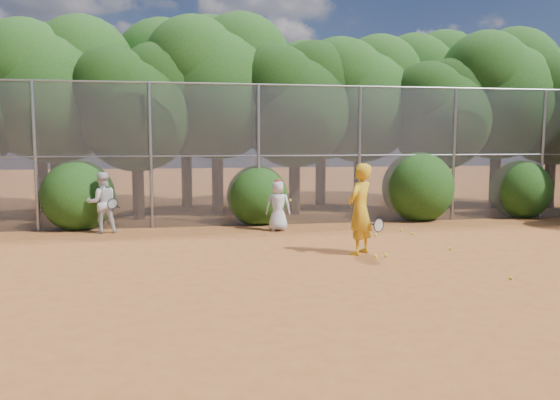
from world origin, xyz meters
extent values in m
plane|color=#944D21|center=(0.00, 0.00, 0.00)|extent=(80.00, 80.00, 0.00)
cylinder|color=gray|center=(-7.00, 6.00, 2.00)|extent=(0.09, 0.09, 4.00)
cylinder|color=gray|center=(-4.00, 6.00, 2.00)|extent=(0.09, 0.09, 4.00)
cylinder|color=gray|center=(-1.00, 6.00, 2.00)|extent=(0.09, 0.09, 4.00)
cylinder|color=gray|center=(2.00, 6.00, 2.00)|extent=(0.09, 0.09, 4.00)
cylinder|color=gray|center=(5.00, 6.00, 2.00)|extent=(0.09, 0.09, 4.00)
cylinder|color=gray|center=(8.00, 6.00, 2.00)|extent=(0.09, 0.09, 4.00)
cylinder|color=gray|center=(0.00, 6.00, 4.00)|extent=(20.00, 0.05, 0.05)
cylinder|color=gray|center=(0.00, 6.00, 2.00)|extent=(20.00, 0.04, 0.04)
cube|color=slate|center=(0.00, 6.00, 2.00)|extent=(20.00, 0.02, 4.00)
cylinder|color=black|center=(-7.00, 8.50, 1.26)|extent=(0.38, 0.38, 2.52)
sphere|color=#194010|center=(-7.00, 8.50, 3.73)|extent=(4.03, 4.03, 4.03)
sphere|color=#194010|center=(-6.19, 8.90, 4.74)|extent=(3.23, 3.23, 3.23)
sphere|color=#194010|center=(-7.71, 8.20, 4.54)|extent=(3.02, 3.02, 3.02)
cylinder|color=black|center=(-4.50, 7.80, 1.08)|extent=(0.36, 0.36, 2.17)
sphere|color=black|center=(-4.50, 7.80, 3.21)|extent=(3.47, 3.47, 3.47)
sphere|color=black|center=(-3.81, 8.15, 4.08)|extent=(2.78, 2.78, 2.78)
sphere|color=black|center=(-5.11, 7.54, 3.91)|extent=(2.60, 2.60, 2.60)
cylinder|color=black|center=(-2.00, 8.80, 1.33)|extent=(0.39, 0.39, 2.66)
sphere|color=#194010|center=(-2.00, 8.80, 3.94)|extent=(4.26, 4.26, 4.26)
sphere|color=#194010|center=(-1.15, 9.23, 5.00)|extent=(3.40, 3.40, 3.40)
sphere|color=#194010|center=(-2.74, 8.48, 4.79)|extent=(3.19, 3.19, 3.19)
cylinder|color=black|center=(0.50, 8.20, 1.14)|extent=(0.37, 0.37, 2.27)
sphere|color=black|center=(0.50, 8.20, 3.37)|extent=(3.64, 3.64, 3.64)
sphere|color=black|center=(1.23, 8.56, 4.28)|extent=(2.91, 2.91, 2.91)
sphere|color=black|center=(-0.14, 7.93, 4.10)|extent=(2.73, 2.73, 2.73)
cylinder|color=black|center=(3.00, 9.00, 1.22)|extent=(0.38, 0.38, 2.45)
sphere|color=#194010|center=(3.00, 9.00, 3.63)|extent=(3.92, 3.92, 3.92)
sphere|color=#194010|center=(3.78, 9.39, 4.61)|extent=(3.14, 3.14, 3.14)
sphere|color=#194010|center=(2.31, 8.71, 4.41)|extent=(2.94, 2.94, 2.94)
cylinder|color=black|center=(5.50, 8.00, 1.05)|extent=(0.36, 0.36, 2.10)
sphere|color=black|center=(5.50, 8.00, 3.11)|extent=(3.36, 3.36, 3.36)
sphere|color=black|center=(6.17, 8.34, 3.95)|extent=(2.69, 2.69, 2.69)
sphere|color=black|center=(4.91, 7.75, 3.78)|extent=(2.52, 2.52, 2.52)
cylinder|color=black|center=(8.00, 8.60, 1.29)|extent=(0.39, 0.39, 2.59)
sphere|color=#194010|center=(8.00, 8.60, 3.83)|extent=(4.14, 4.14, 4.14)
sphere|color=#194010|center=(8.83, 9.01, 4.87)|extent=(3.32, 3.32, 3.32)
sphere|color=#194010|center=(7.27, 8.29, 4.66)|extent=(3.11, 3.11, 3.11)
cylinder|color=black|center=(10.00, 8.30, 1.15)|extent=(0.37, 0.37, 2.31)
sphere|color=black|center=(10.00, 8.30, 3.42)|extent=(3.70, 3.70, 3.70)
sphere|color=black|center=(9.35, 8.02, 4.16)|extent=(2.77, 2.77, 2.77)
cylinder|color=black|center=(-8.00, 10.80, 1.31)|extent=(0.39, 0.39, 2.62)
sphere|color=#194010|center=(-8.00, 10.80, 3.88)|extent=(4.20, 4.20, 4.20)
sphere|color=#194010|center=(-7.16, 11.22, 4.94)|extent=(3.36, 3.36, 3.36)
sphere|color=#194010|center=(-8.73, 10.49, 4.72)|extent=(3.15, 3.15, 3.15)
cylinder|color=black|center=(-3.00, 11.00, 1.40)|extent=(0.40, 0.40, 2.80)
sphere|color=#194010|center=(-3.00, 11.00, 4.14)|extent=(4.48, 4.48, 4.48)
sphere|color=#194010|center=(-2.10, 11.45, 5.26)|extent=(3.58, 3.58, 3.58)
sphere|color=#194010|center=(-3.78, 10.66, 5.04)|extent=(3.36, 3.36, 3.36)
cylinder|color=black|center=(2.00, 10.60, 1.26)|extent=(0.38, 0.38, 2.52)
sphere|color=#194010|center=(2.00, 10.60, 3.73)|extent=(4.03, 4.03, 4.03)
sphere|color=#194010|center=(2.81, 11.00, 4.74)|extent=(3.23, 3.23, 3.23)
sphere|color=#194010|center=(1.29, 10.30, 4.54)|extent=(3.02, 3.02, 3.02)
cylinder|color=black|center=(6.50, 11.20, 1.36)|extent=(0.40, 0.40, 2.73)
sphere|color=#194010|center=(6.50, 11.20, 4.04)|extent=(4.37, 4.37, 4.37)
sphere|color=#194010|center=(7.37, 11.64, 5.13)|extent=(3.49, 3.49, 3.49)
sphere|color=#194010|center=(5.74, 10.87, 4.91)|extent=(3.28, 3.28, 3.28)
sphere|color=#194010|center=(-6.00, 6.30, 1.00)|extent=(2.00, 2.00, 2.00)
sphere|color=#194010|center=(-1.00, 6.30, 0.90)|extent=(1.80, 1.80, 1.80)
sphere|color=#194010|center=(4.00, 6.30, 1.10)|extent=(2.20, 2.20, 2.20)
sphere|color=#194010|center=(7.50, 6.30, 0.95)|extent=(1.90, 1.90, 1.90)
imported|color=gold|center=(0.57, 1.58, 0.97)|extent=(0.84, 0.82, 1.94)
torus|color=black|center=(0.92, 1.38, 0.65)|extent=(0.29, 0.16, 0.30)
cylinder|color=black|center=(0.82, 1.58, 0.65)|extent=(0.15, 0.27, 0.03)
imported|color=silver|center=(-0.62, 4.91, 0.68)|extent=(0.73, 0.53, 1.37)
ellipsoid|color=maroon|center=(-0.62, 4.91, 1.33)|extent=(0.22, 0.22, 0.13)
sphere|color=#CEEE2B|center=(-0.32, 4.71, 0.85)|extent=(0.07, 0.07, 0.07)
imported|color=silver|center=(-5.24, 5.40, 0.80)|extent=(0.90, 0.78, 1.61)
torus|color=black|center=(-4.94, 5.10, 0.80)|extent=(0.33, 0.25, 0.29)
cylinder|color=black|center=(-4.86, 5.28, 0.71)|extent=(0.14, 0.26, 0.14)
sphere|color=#CEEE2B|center=(1.03, 1.22, 0.03)|extent=(0.07, 0.07, 0.07)
sphere|color=#CEEE2B|center=(1.67, 3.61, 0.03)|extent=(0.07, 0.07, 0.07)
sphere|color=#CEEE2B|center=(2.48, -0.98, 0.03)|extent=(0.07, 0.07, 0.07)
sphere|color=#CEEE2B|center=(2.70, 1.65, 0.03)|extent=(0.07, 0.07, 0.07)
sphere|color=#CEEE2B|center=(0.77, 1.14, 0.03)|extent=(0.07, 0.07, 0.07)
sphere|color=#CEEE2B|center=(2.62, 4.25, 0.03)|extent=(0.07, 0.07, 0.07)
sphere|color=#CEEE2B|center=(2.71, 3.69, 0.03)|extent=(0.07, 0.07, 0.07)
camera|label=1|loc=(-3.12, -9.45, 2.41)|focal=35.00mm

